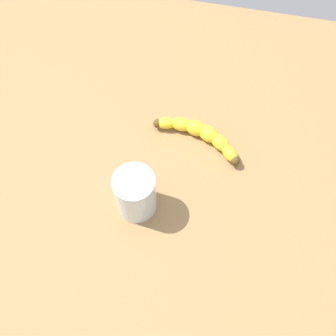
# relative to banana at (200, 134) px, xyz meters

# --- Properties ---
(wooden_tabletop) EXTENTS (1.20, 1.20, 0.03)m
(wooden_tabletop) POSITION_rel_banana_xyz_m (0.08, 0.11, -0.03)
(wooden_tabletop) COLOR #967246
(wooden_tabletop) RESTS_ON ground
(banana) EXTENTS (0.22, 0.10, 0.04)m
(banana) POSITION_rel_banana_xyz_m (0.00, 0.00, 0.00)
(banana) COLOR yellow
(banana) RESTS_ON wooden_tabletop
(smoothie_glass) EXTENTS (0.08, 0.08, 0.11)m
(smoothie_glass) POSITION_rel_banana_xyz_m (0.10, 0.20, 0.03)
(smoothie_glass) COLOR silver
(smoothie_glass) RESTS_ON wooden_tabletop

